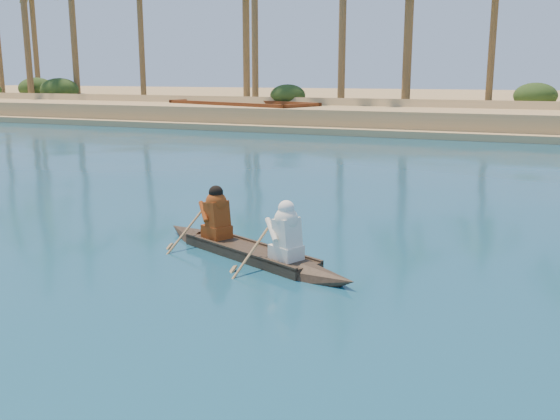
% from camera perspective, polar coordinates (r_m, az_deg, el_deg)
% --- Properties ---
extents(ground, '(160.00, 160.00, 0.00)m').
position_cam_1_polar(ground, '(15.26, -23.05, -1.10)').
color(ground, navy).
rests_on(ground, ground).
extents(sandy_embankment, '(150.00, 51.00, 1.50)m').
position_cam_1_polar(sandy_embankment, '(58.18, 12.55, 9.36)').
color(sandy_embankment, tan).
rests_on(sandy_embankment, ground).
extents(palm_grove, '(110.00, 14.00, 16.00)m').
position_cam_1_polar(palm_grove, '(46.73, 10.10, 17.97)').
color(palm_grove, '#30541D').
rests_on(palm_grove, ground).
extents(shrub_cluster, '(100.00, 6.00, 2.40)m').
position_cam_1_polar(shrub_cluster, '(43.14, 8.68, 9.45)').
color(shrub_cluster, '#203B15').
rests_on(shrub_cluster, ground).
extents(canoe, '(4.87, 2.64, 1.39)m').
position_cam_1_polar(canoe, '(11.40, -2.82, -3.05)').
color(canoe, '#3E2F22').
rests_on(canoe, ground).
extents(barge_mid, '(11.25, 6.83, 1.78)m').
position_cam_1_polar(barge_mid, '(41.72, -3.55, 8.68)').
color(barge_mid, brown).
rests_on(barge_mid, ground).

